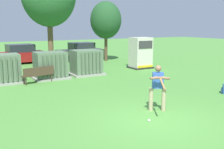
# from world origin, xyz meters

# --- Properties ---
(ground_plane) EXTENTS (96.00, 96.00, 0.00)m
(ground_plane) POSITION_xyz_m (0.00, 0.00, 0.00)
(ground_plane) COLOR #51933D
(transformer_west) EXTENTS (2.10, 1.70, 1.62)m
(transformer_west) POSITION_xyz_m (-3.67, 8.87, 0.79)
(transformer_west) COLOR #9E9B93
(transformer_west) RESTS_ON ground
(transformer_mid_west) EXTENTS (2.10, 1.70, 1.62)m
(transformer_mid_west) POSITION_xyz_m (-0.96, 8.86, 0.79)
(transformer_mid_west) COLOR #9E9B93
(transformer_mid_west) RESTS_ON ground
(transformer_mid_east) EXTENTS (2.10, 1.70, 1.62)m
(transformer_mid_east) POSITION_xyz_m (1.45, 8.98, 0.79)
(transformer_mid_east) COLOR #9E9B93
(transformer_mid_east) RESTS_ON ground
(generator_enclosure) EXTENTS (1.60, 1.40, 2.30)m
(generator_enclosure) POSITION_xyz_m (6.12, 9.49, 1.14)
(generator_enclosure) COLOR #262626
(generator_enclosure) RESTS_ON ground
(park_bench) EXTENTS (1.84, 0.74, 0.92)m
(park_bench) POSITION_xyz_m (-1.94, 7.92, 0.54)
(park_bench) COLOR #4C3828
(park_bench) RESTS_ON ground
(batter) EXTENTS (1.07, 1.49, 1.74)m
(batter) POSITION_xyz_m (0.71, 0.75, 0.98)
(batter) COLOR tan
(batter) RESTS_ON ground
(sports_ball) EXTENTS (0.09, 0.09, 0.09)m
(sports_ball) POSITION_xyz_m (-0.25, -0.02, 0.04)
(sports_ball) COLOR white
(sports_ball) RESTS_ON ground
(tree_center_right) EXTENTS (2.76, 2.76, 5.27)m
(tree_center_right) POSITION_xyz_m (5.81, 14.44, 3.61)
(tree_center_right) COLOR brown
(tree_center_right) RESTS_ON ground
(parked_car_left_of_center) EXTENTS (4.34, 2.22, 1.62)m
(parked_car_left_of_center) POSITION_xyz_m (-1.38, 16.44, 0.75)
(parked_car_left_of_center) COLOR maroon
(parked_car_left_of_center) RESTS_ON ground
(parked_car_right_of_center) EXTENTS (4.23, 1.99, 1.62)m
(parked_car_right_of_center) POSITION_xyz_m (4.01, 16.07, 0.75)
(parked_car_right_of_center) COLOR gray
(parked_car_right_of_center) RESTS_ON ground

